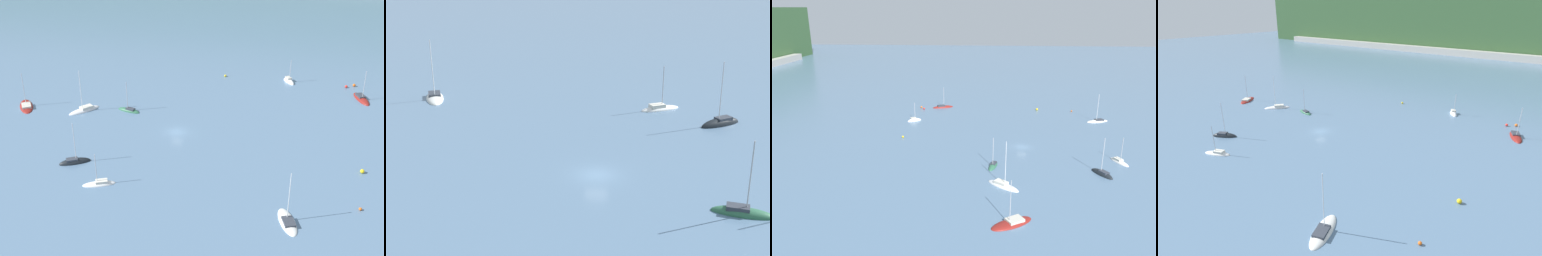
# 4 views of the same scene
# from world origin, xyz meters

# --- Properties ---
(ground_plane) EXTENTS (600.00, 600.00, 0.00)m
(ground_plane) POSITION_xyz_m (0.00, 0.00, 0.00)
(ground_plane) COLOR slate
(hillside_ridge) EXTENTS (424.34, 75.22, 38.35)m
(hillside_ridge) POSITION_xyz_m (0.00, 198.96, 19.17)
(hillside_ridge) COLOR #385B33
(hillside_ridge) RESTS_ON ground_plane
(shore_town_strip) EXTENTS (360.69, 6.00, 4.33)m
(shore_town_strip) POSITION_xyz_m (0.00, 157.85, 2.17)
(shore_town_strip) COLOR #B7B2A8
(shore_town_strip) RESTS_ON ground_plane
(sailboat_0) EXTENTS (6.40, 3.23, 8.39)m
(sailboat_0) POSITION_xyz_m (-14.33, 8.30, 0.08)
(sailboat_0) COLOR #2D6647
(sailboat_0) RESTS_ON ground_plane
(sailboat_1) EXTENTS (5.24, 8.52, 10.44)m
(sailboat_1) POSITION_xyz_m (27.15, -28.44, 0.08)
(sailboat_1) COLOR white
(sailboat_1) RESTS_ON ground_plane
(sailboat_2) EXTENTS (6.69, 4.99, 10.11)m
(sailboat_2) POSITION_xyz_m (-17.41, -17.78, 0.08)
(sailboat_2) COLOR black
(sailboat_2) RESTS_ON ground_plane
(sailboat_3) EXTENTS (7.41, 9.15, 9.53)m
(sailboat_3) POSITION_xyz_m (-40.50, 4.92, 0.09)
(sailboat_3) COLOR maroon
(sailboat_3) RESTS_ON ground_plane
(sailboat_4) EXTENTS (5.28, 8.65, 8.87)m
(sailboat_4) POSITION_xyz_m (42.67, 28.19, 0.08)
(sailboat_4) COLOR maroon
(sailboat_4) RESTS_ON ground_plane
(sailboat_5) EXTENTS (7.16, 8.03, 11.44)m
(sailboat_5) POSITION_xyz_m (-25.28, 6.09, 0.12)
(sailboat_5) COLOR silver
(sailboat_5) RESTS_ON ground_plane
(sailboat_6) EXTENTS (6.68, 4.37, 7.37)m
(sailboat_6) POSITION_xyz_m (-9.42, -24.34, 0.10)
(sailboat_6) COLOR white
(sailboat_6) RESTS_ON ground_plane
(sailboat_7) EXTENTS (4.19, 5.19, 7.54)m
(sailboat_7) POSITION_xyz_m (23.48, 35.90, 0.11)
(sailboat_7) COLOR silver
(sailboat_7) RESTS_ON ground_plane
(mooring_buoy_0) EXTENTS (0.57, 0.57, 0.57)m
(mooring_buoy_0) POSITION_xyz_m (39.77, -21.99, 0.29)
(mooring_buoy_0) COLOR orange
(mooring_buoy_0) RESTS_ON ground_plane
(mooring_buoy_1) EXTENTS (0.76, 0.76, 0.76)m
(mooring_buoy_1) POSITION_xyz_m (39.03, 35.14, 0.38)
(mooring_buoy_1) COLOR red
(mooring_buoy_1) RESTS_ON ground_plane
(mooring_buoy_2) EXTENTS (0.87, 0.87, 0.87)m
(mooring_buoy_2) POSITION_xyz_m (40.82, -8.91, 0.44)
(mooring_buoy_2) COLOR yellow
(mooring_buoy_2) RESTS_ON ground_plane
(mooring_buoy_3) EXTENTS (0.81, 0.81, 0.81)m
(mooring_buoy_3) POSITION_xyz_m (41.19, 36.55, 0.40)
(mooring_buoy_3) COLOR orange
(mooring_buoy_3) RESTS_ON ground_plane
(mooring_buoy_4) EXTENTS (0.66, 0.66, 0.66)m
(mooring_buoy_4) POSITION_xyz_m (5.44, 35.88, 0.33)
(mooring_buoy_4) COLOR yellow
(mooring_buoy_4) RESTS_ON ground_plane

